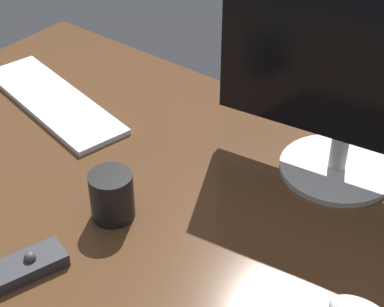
{
  "coord_description": "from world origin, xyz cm",
  "views": [
    {
      "loc": [
        60.24,
        -65.74,
        77.68
      ],
      "look_at": [
        2.28,
        8.5,
        8.0
      ],
      "focal_mm": 59.15,
      "sensor_mm": 36.0,
      "label": 1
    }
  ],
  "objects_px": {
    "monitor": "(351,84)",
    "keyboard": "(53,101)",
    "media_remote": "(15,271)",
    "coffee_mug": "(112,196)"
  },
  "relations": [
    {
      "from": "monitor",
      "to": "keyboard",
      "type": "distance_m",
      "value": 0.67
    },
    {
      "from": "media_remote",
      "to": "monitor",
      "type": "bearing_deg",
      "value": -8.48
    },
    {
      "from": "coffee_mug",
      "to": "keyboard",
      "type": "bearing_deg",
      "value": 152.87
    },
    {
      "from": "monitor",
      "to": "media_remote",
      "type": "distance_m",
      "value": 0.65
    },
    {
      "from": "monitor",
      "to": "media_remote",
      "type": "bearing_deg",
      "value": -123.93
    },
    {
      "from": "keyboard",
      "to": "media_remote",
      "type": "relative_size",
      "value": 2.44
    },
    {
      "from": "coffee_mug",
      "to": "monitor",
      "type": "bearing_deg",
      "value": 54.82
    },
    {
      "from": "media_remote",
      "to": "coffee_mug",
      "type": "height_order",
      "value": "coffee_mug"
    },
    {
      "from": "monitor",
      "to": "coffee_mug",
      "type": "height_order",
      "value": "monitor"
    },
    {
      "from": "keyboard",
      "to": "coffee_mug",
      "type": "height_order",
      "value": "coffee_mug"
    }
  ]
}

